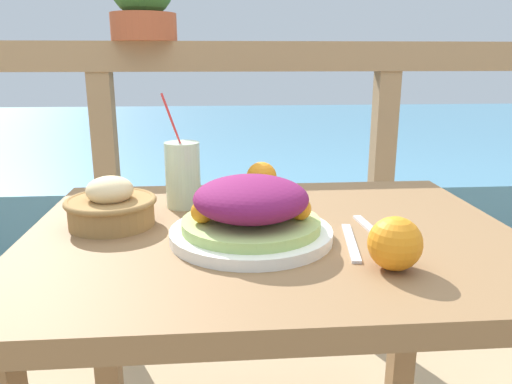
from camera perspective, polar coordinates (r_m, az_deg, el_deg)
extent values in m
cube|color=olive|center=(0.95, 1.81, -5.51)|extent=(0.91, 0.71, 0.04)
cube|color=olive|center=(1.39, -16.84, -15.11)|extent=(0.06, 0.06, 0.67)
cube|color=olive|center=(1.45, 16.59, -13.82)|extent=(0.06, 0.06, 0.67)
cube|color=#937551|center=(1.61, -1.06, 15.23)|extent=(2.80, 0.08, 0.09)
cube|color=#937551|center=(1.73, -16.21, -3.36)|extent=(0.07, 0.07, 0.98)
cube|color=#937551|center=(1.78, 13.80, -2.64)|extent=(0.07, 0.07, 0.98)
cube|color=teal|center=(4.19, -3.17, 4.20)|extent=(12.00, 4.00, 0.45)
cylinder|color=white|center=(0.89, -0.57, -4.80)|extent=(0.29, 0.29, 0.02)
cylinder|color=#A8C66B|center=(0.89, -0.57, -3.65)|extent=(0.25, 0.25, 0.02)
ellipsoid|color=#72194C|center=(0.87, -0.58, -0.73)|extent=(0.20, 0.20, 0.08)
sphere|color=orange|center=(0.88, 5.06, -1.91)|extent=(0.04, 0.04, 0.04)
sphere|color=orange|center=(0.86, -6.16, -2.25)|extent=(0.04, 0.04, 0.04)
cylinder|color=beige|center=(1.08, -8.36, 1.95)|extent=(0.08, 0.08, 0.14)
cylinder|color=white|center=(1.06, -8.67, 5.44)|extent=(0.08, 0.02, 0.21)
cylinder|color=red|center=(1.06, -8.65, 5.45)|extent=(0.07, 0.02, 0.21)
cylinder|color=olive|center=(1.00, -16.18, -2.23)|extent=(0.16, 0.16, 0.05)
torus|color=olive|center=(0.99, -16.28, -1.01)|extent=(0.17, 0.17, 0.01)
ellipsoid|color=beige|center=(0.99, -16.37, 0.21)|extent=(0.09, 0.09, 0.05)
cylinder|color=#A34C2D|center=(1.62, -12.69, 17.90)|extent=(0.20, 0.20, 0.08)
cube|color=silver|center=(0.89, 10.78, -5.64)|extent=(0.04, 0.18, 0.00)
cube|color=silver|center=(0.95, 13.26, -4.40)|extent=(0.03, 0.18, 0.00)
sphere|color=orange|center=(1.20, 0.63, 1.71)|extent=(0.07, 0.07, 0.07)
sphere|color=orange|center=(0.79, 15.59, -5.69)|extent=(0.08, 0.08, 0.08)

